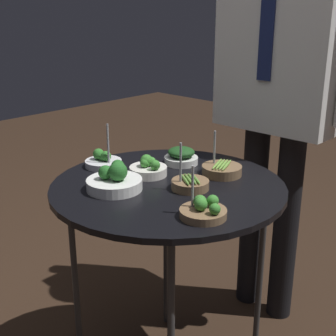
% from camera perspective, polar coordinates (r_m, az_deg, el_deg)
% --- Properties ---
extents(serving_cart, '(0.71, 0.71, 0.72)m').
position_cam_1_polar(serving_cart, '(1.42, 0.00, -3.77)').
color(serving_cart, black).
rests_on(serving_cart, ground_plane).
extents(bowl_asparagus_front_center, '(0.13, 0.13, 0.14)m').
position_cam_1_polar(bowl_asparagus_front_center, '(1.48, 6.56, -0.20)').
color(bowl_asparagus_front_center, brown).
rests_on(bowl_asparagus_front_center, serving_cart).
extents(bowl_broccoli_near_rim, '(0.12, 0.12, 0.15)m').
position_cam_1_polar(bowl_broccoli_near_rim, '(1.57, -7.90, 0.89)').
color(bowl_broccoli_near_rim, silver).
rests_on(bowl_broccoli_near_rim, serving_cart).
extents(bowl_broccoli_back_right, '(0.16, 0.16, 0.09)m').
position_cam_1_polar(bowl_broccoli_back_right, '(1.36, -6.53, -1.55)').
color(bowl_broccoli_back_right, white).
rests_on(bowl_broccoli_back_right, serving_cart).
extents(bowl_spinach_mid_right, '(0.11, 0.11, 0.06)m').
position_cam_1_polar(bowl_spinach_mid_right, '(1.58, 1.62, 1.42)').
color(bowl_spinach_mid_right, white).
rests_on(bowl_spinach_mid_right, serving_cart).
extents(bowl_asparagus_front_right, '(0.11, 0.11, 0.14)m').
position_cam_1_polar(bowl_asparagus_front_right, '(1.36, 2.70, -1.93)').
color(bowl_asparagus_front_right, brown).
rests_on(bowl_asparagus_front_right, serving_cart).
extents(bowl_broccoli_far_rim, '(0.12, 0.12, 0.13)m').
position_cam_1_polar(bowl_broccoli_far_rim, '(1.19, 4.38, -5.12)').
color(bowl_broccoli_far_rim, brown).
rests_on(bowl_broccoli_far_rim, serving_cart).
extents(bowl_broccoli_back_left, '(0.12, 0.12, 0.07)m').
position_cam_1_polar(bowl_broccoli_back_left, '(1.47, -2.41, -0.08)').
color(bowl_broccoli_back_left, silver).
rests_on(bowl_broccoli_back_left, serving_cart).
extents(waiter_figure, '(0.59, 0.22, 1.60)m').
position_cam_1_polar(waiter_figure, '(1.78, 13.58, 11.72)').
color(waiter_figure, black).
rests_on(waiter_figure, ground_plane).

